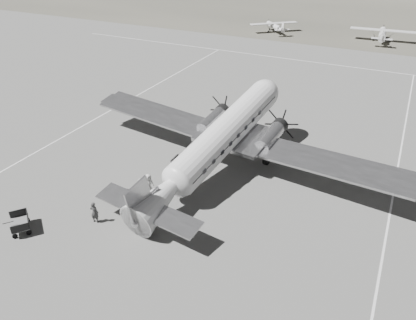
% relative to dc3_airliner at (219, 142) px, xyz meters
% --- Properties ---
extents(ground, '(260.00, 260.00, 0.00)m').
position_rel_dc3_airliner_xyz_m(ground, '(1.52, -4.70, -2.86)').
color(ground, slate).
rests_on(ground, ground).
extents(taxi_line_right, '(0.15, 80.00, 0.01)m').
position_rel_dc3_airliner_xyz_m(taxi_line_right, '(13.52, -4.70, -2.86)').
color(taxi_line_right, silver).
rests_on(taxi_line_right, ground).
extents(taxi_line_left, '(0.15, 60.00, 0.01)m').
position_rel_dc3_airliner_xyz_m(taxi_line_left, '(-16.48, 5.30, -2.86)').
color(taxi_line_left, silver).
rests_on(taxi_line_left, ground).
extents(taxi_line_horizon, '(90.00, 0.15, 0.01)m').
position_rel_dc3_airliner_xyz_m(taxi_line_horizon, '(1.52, 35.30, -2.86)').
color(taxi_line_horizon, silver).
rests_on(taxi_line_horizon, ground).
extents(grass_infield, '(260.00, 90.00, 0.01)m').
position_rel_dc3_airliner_xyz_m(grass_infield, '(1.52, 90.30, -2.86)').
color(grass_infield, '#5D5A4E').
rests_on(grass_infield, ground).
extents(dc3_airliner, '(32.49, 24.55, 5.73)m').
position_rel_dc3_airliner_xyz_m(dc3_airliner, '(0.00, 0.00, 0.00)').
color(dc3_airliner, '#BDBDC0').
rests_on(dc3_airliner, ground).
extents(light_plane_left, '(12.33, 12.18, 1.99)m').
position_rel_dc3_airliner_xyz_m(light_plane_left, '(-12.17, 51.71, -1.87)').
color(light_plane_left, silver).
rests_on(light_plane_left, ground).
extents(light_plane_right, '(11.91, 9.94, 2.34)m').
position_rel_dc3_airliner_xyz_m(light_plane_right, '(7.29, 53.12, -1.69)').
color(light_plane_right, silver).
rests_on(light_plane_right, ground).
extents(baggage_cart_near, '(1.74, 1.24, 0.97)m').
position_rel_dc3_airliner_xyz_m(baggage_cart_near, '(-3.72, -7.11, -2.38)').
color(baggage_cart_near, '#606060').
rests_on(baggage_cart_near, ground).
extents(baggage_cart_far, '(2.37, 2.28, 1.09)m').
position_rel_dc3_airliner_xyz_m(baggage_cart_far, '(-8.86, -12.78, -2.32)').
color(baggage_cart_far, '#606060').
rests_on(baggage_cart_far, ground).
extents(ground_crew, '(0.66, 0.49, 1.66)m').
position_rel_dc3_airliner_xyz_m(ground_crew, '(-4.88, -9.85, -2.03)').
color(ground_crew, '#2D2D2D').
rests_on(ground_crew, ground).
extents(ramp_agent, '(0.95, 1.05, 1.75)m').
position_rel_dc3_airliner_xyz_m(ramp_agent, '(-3.59, -6.04, -1.99)').
color(ramp_agent, '#B5B6B3').
rests_on(ramp_agent, ground).
extents(passenger, '(0.76, 0.95, 1.70)m').
position_rel_dc3_airliner_xyz_m(passenger, '(-3.48, -5.22, -2.01)').
color(passenger, '#B7B7B4').
rests_on(passenger, ground).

